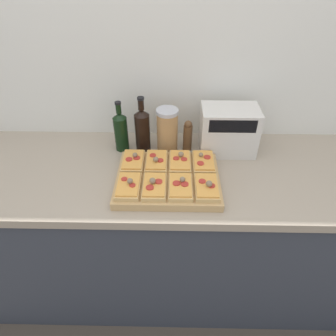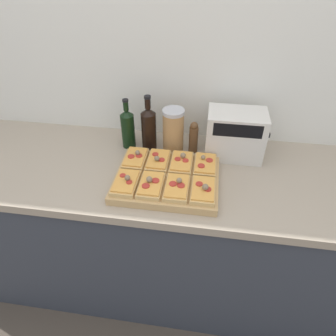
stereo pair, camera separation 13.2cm
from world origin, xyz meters
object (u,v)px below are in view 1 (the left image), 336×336
object	(u,v)px
grain_jar_tall	(167,130)
toaster_oven	(228,130)
wine_bottle	(142,129)
cutting_board	(168,179)
olive_oil_bottle	(121,131)
pepper_mill	(188,136)

from	to	relation	value
grain_jar_tall	toaster_oven	world-z (taller)	toaster_oven
wine_bottle	toaster_oven	xyz separation A→B (m)	(0.42, -0.00, -0.00)
cutting_board	olive_oil_bottle	size ratio (longest dim) A/B	1.73
cutting_board	toaster_oven	size ratio (longest dim) A/B	1.52
olive_oil_bottle	pepper_mill	bearing A→B (deg)	-0.00
toaster_oven	grain_jar_tall	bearing A→B (deg)	179.84
wine_bottle	toaster_oven	world-z (taller)	wine_bottle
toaster_oven	cutting_board	bearing A→B (deg)	-138.32
olive_oil_bottle	wine_bottle	distance (m)	0.11
cutting_board	toaster_oven	xyz separation A→B (m)	(0.29, 0.26, 0.10)
olive_oil_bottle	pepper_mill	distance (m)	0.33
wine_bottle	toaster_oven	bearing A→B (deg)	-0.12
olive_oil_bottle	pepper_mill	size ratio (longest dim) A/B	1.57
grain_jar_tall	pepper_mill	xyz separation A→B (m)	(0.10, 0.00, -0.03)
wine_bottle	grain_jar_tall	size ratio (longest dim) A/B	1.28
olive_oil_bottle	toaster_oven	distance (m)	0.53
grain_jar_tall	cutting_board	bearing A→B (deg)	-88.20
pepper_mill	toaster_oven	bearing A→B (deg)	-0.25
grain_jar_tall	pepper_mill	size ratio (longest dim) A/B	1.35
cutting_board	pepper_mill	size ratio (longest dim) A/B	2.72
cutting_board	grain_jar_tall	world-z (taller)	grain_jar_tall
olive_oil_bottle	wine_bottle	xyz separation A→B (m)	(0.11, 0.00, 0.01)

